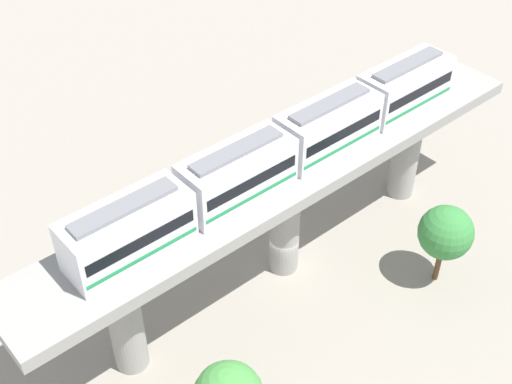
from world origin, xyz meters
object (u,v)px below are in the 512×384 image
at_px(train, 285,149).
at_px(parked_car_black, 173,201).
at_px(parked_car_white, 275,163).
at_px(tree_far_corner, 446,233).

height_order(train, parked_car_black, train).
distance_m(parked_car_white, tree_far_corner, 15.43).
height_order(train, tree_far_corner, train).
bearing_deg(parked_car_white, tree_far_corner, -166.20).
bearing_deg(tree_far_corner, train, 43.79).
relative_size(train, tree_far_corner, 4.77).
bearing_deg(train, parked_car_white, -39.50).
bearing_deg(tree_far_corner, parked_car_white, 1.44).
bearing_deg(parked_car_black, parked_car_white, -111.76).
height_order(train, parked_car_white, train).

